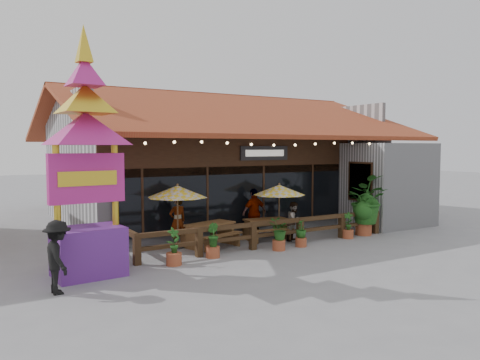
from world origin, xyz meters
TOP-DOWN VIEW (x-y plane):
  - ground at (0.00, 0.00)m, footprint 100.00×100.00m
  - restaurant_building at (0.26, 6.61)m, footprint 15.50×14.73m
  - patio_railing at (-2.25, -0.27)m, footprint 10.00×2.60m
  - umbrella_left at (-4.55, 1.04)m, footprint 2.38×2.38m
  - umbrella_right at (-0.60, 0.65)m, footprint 2.33×2.33m
  - picnic_table_left at (-3.51, 0.65)m, footprint 2.07×1.91m
  - picnic_table_right at (-1.13, 0.73)m, footprint 1.79×1.60m
  - thai_sign_tower at (-7.98, -0.94)m, footprint 2.79×2.79m
  - tropical_plant at (2.64, -0.51)m, footprint 2.00×2.12m
  - diner_a at (-4.45, 1.28)m, footprint 0.69×0.50m
  - diner_b at (-0.40, -0.03)m, footprint 0.86×0.79m
  - diner_c at (-1.24, 1.37)m, footprint 1.12×0.54m
  - pedestrian at (-8.95, -2.11)m, footprint 0.71×1.16m
  - planter_a at (-5.58, -1.06)m, footprint 0.45×0.45m
  - planter_b at (-4.17, -0.80)m, footprint 0.44×0.44m
  - planter_c at (-1.81, -1.03)m, footprint 0.83×0.79m
  - planter_d at (-0.82, -0.96)m, footprint 0.50×0.50m
  - planter_e at (1.62, -0.71)m, footprint 0.42×0.42m

SIDE VIEW (x-z plane):
  - ground at x=0.00m, z-range 0.00..0.00m
  - planter_e at x=1.62m, z-range -0.08..0.92m
  - planter_d at x=-0.82m, z-range -0.02..0.94m
  - planter_a at x=-5.58m, z-range -0.09..1.02m
  - planter_b at x=-4.17m, z-range -0.05..1.02m
  - picnic_table_right at x=-1.13m, z-range 0.13..0.90m
  - picnic_table_left at x=-3.51m, z-range 0.14..0.97m
  - planter_c at x=-1.81m, z-range 0.07..1.12m
  - patio_railing at x=-2.25m, z-range 0.15..1.07m
  - diner_b at x=-0.40m, z-range 0.00..1.44m
  - pedestrian at x=-8.95m, z-range 0.00..1.73m
  - diner_a at x=-4.45m, z-range 0.00..1.76m
  - diner_c at x=-1.24m, z-range 0.00..1.86m
  - tropical_plant at x=2.64m, z-range 0.17..2.51m
  - umbrella_right at x=-0.60m, z-range 0.78..2.87m
  - umbrella_left at x=-4.55m, z-range 0.82..3.03m
  - restaurant_building at x=0.26m, z-range -0.84..5.25m
  - thai_sign_tower at x=-7.98m, z-range 0.20..7.29m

